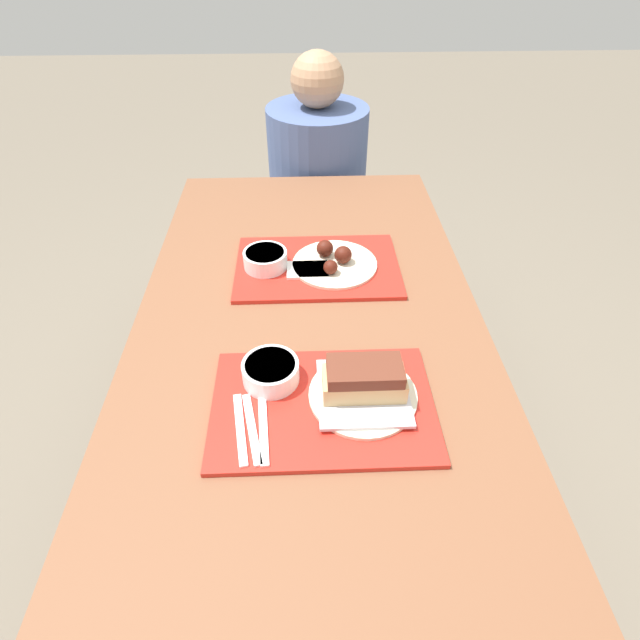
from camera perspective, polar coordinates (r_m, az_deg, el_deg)
The scene contains 15 objects.
ground_plane at distance 1.75m, azimuth -0.84°, elevation -19.79°, with size 12.00×12.00×0.00m, color #706656.
picnic_table at distance 1.23m, azimuth -1.12°, elevation -4.93°, with size 0.85×1.73×0.73m.
picnic_bench_far at distance 2.27m, azimuth -1.71°, elevation 10.01°, with size 0.81×0.28×0.44m.
tray_near at distance 1.02m, azimuth 0.33°, elevation -9.74°, with size 0.45×0.30×0.01m.
tray_far at distance 1.39m, azimuth -0.31°, elevation 6.10°, with size 0.45×0.30×0.01m.
bowl_coleslaw_near at distance 1.05m, azimuth -5.66°, elevation -5.80°, with size 0.12×0.12×0.05m.
brisket_sandwich_plate at distance 1.01m, azimuth 5.01°, elevation -7.44°, with size 0.22×0.22×0.09m.
plastic_fork_near at distance 0.98m, azimuth -7.80°, elevation -12.15°, with size 0.05×0.17×0.00m.
plastic_knife_near at distance 0.98m, azimuth -6.49°, elevation -12.15°, with size 0.03×0.17×0.00m.
plastic_spoon_near at distance 0.99m, azimuth -9.09°, elevation -12.15°, with size 0.04×0.17×0.00m.
condiment_packet at distance 1.06m, azimuth 0.91°, elevation -6.56°, with size 0.04×0.03×0.01m.
bowl_coleslaw_far at distance 1.37m, azimuth -6.27°, elevation 7.02°, with size 0.12×0.12×0.05m.
wings_plate_far at distance 1.38m, azimuth 1.64°, elevation 6.83°, with size 0.23×0.23×0.06m.
napkin_far at distance 1.36m, azimuth -1.57°, elevation 5.75°, with size 0.11×0.08×0.01m.
person_seated_across at distance 2.12m, azimuth -0.28°, elevation 17.88°, with size 0.40×0.40×0.67m.
Camera 1 is at (-0.01, -0.86, 1.53)m, focal length 28.00 mm.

